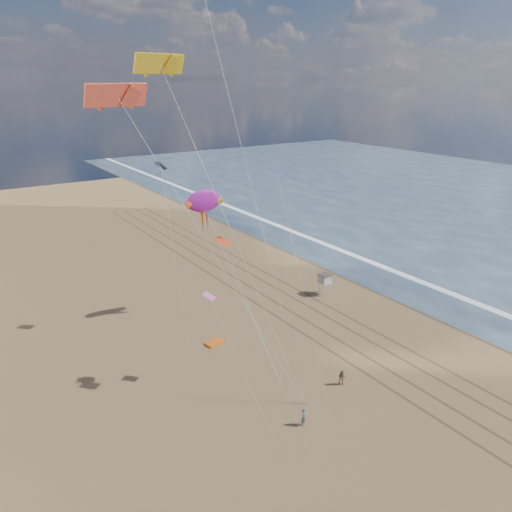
{
  "coord_description": "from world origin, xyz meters",
  "views": [
    {
      "loc": [
        -34.59,
        -17.55,
        28.12
      ],
      "look_at": [
        -5.57,
        26.0,
        9.5
      ],
      "focal_mm": 35.0,
      "sensor_mm": 36.0,
      "label": 1
    }
  ],
  "objects_px": {
    "show_kite": "(204,201)",
    "grounded_kite": "(215,343)",
    "kite_flyer_a": "(304,417)",
    "lifeguard_stand": "(325,279)",
    "kite_flyer_b": "(342,378)"
  },
  "relations": [
    {
      "from": "kite_flyer_a",
      "to": "grounded_kite",
      "type": "bearing_deg",
      "value": 64.57
    },
    {
      "from": "kite_flyer_b",
      "to": "kite_flyer_a",
      "type": "bearing_deg",
      "value": -110.66
    },
    {
      "from": "kite_flyer_a",
      "to": "lifeguard_stand",
      "type": "bearing_deg",
      "value": 21.66
    },
    {
      "from": "show_kite",
      "to": "kite_flyer_b",
      "type": "distance_m",
      "value": 25.46
    },
    {
      "from": "lifeguard_stand",
      "to": "kite_flyer_a",
      "type": "bearing_deg",
      "value": -134.59
    },
    {
      "from": "grounded_kite",
      "to": "kite_flyer_b",
      "type": "distance_m",
      "value": 15.3
    },
    {
      "from": "lifeguard_stand",
      "to": "grounded_kite",
      "type": "bearing_deg",
      "value": -169.66
    },
    {
      "from": "grounded_kite",
      "to": "lifeguard_stand",
      "type": "bearing_deg",
      "value": -0.26
    },
    {
      "from": "show_kite",
      "to": "kite_flyer_b",
      "type": "xyz_separation_m",
      "value": [
        3.25,
        -21.16,
        -13.78
      ]
    },
    {
      "from": "grounded_kite",
      "to": "show_kite",
      "type": "xyz_separation_m",
      "value": [
        3.11,
        7.26,
        14.46
      ]
    },
    {
      "from": "show_kite",
      "to": "grounded_kite",
      "type": "bearing_deg",
      "value": -113.18
    },
    {
      "from": "grounded_kite",
      "to": "kite_flyer_a",
      "type": "height_order",
      "value": "kite_flyer_a"
    },
    {
      "from": "lifeguard_stand",
      "to": "show_kite",
      "type": "xyz_separation_m",
      "value": [
        -16.17,
        3.74,
        12.29
      ]
    },
    {
      "from": "kite_flyer_a",
      "to": "kite_flyer_b",
      "type": "distance_m",
      "value": 7.33
    },
    {
      "from": "lifeguard_stand",
      "to": "grounded_kite",
      "type": "relative_size",
      "value": 1.43
    }
  ]
}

